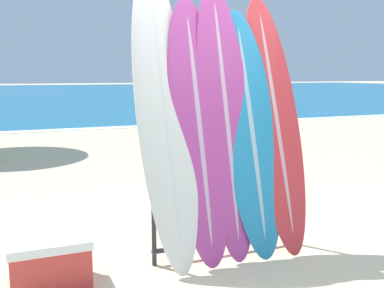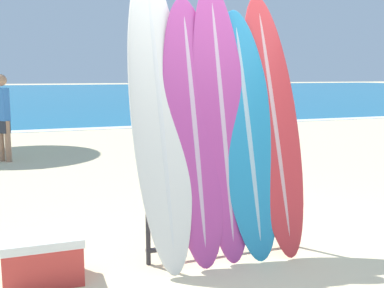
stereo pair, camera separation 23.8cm
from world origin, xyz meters
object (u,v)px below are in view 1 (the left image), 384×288
at_px(surfboard_rack, 226,203).
at_px(person_near_water, 144,102).
at_px(cooler_box, 50,262).
at_px(surfboard_slot_3, 250,131).
at_px(surfboard_slot_2, 226,119).
at_px(surfboard_slot_0, 165,113).
at_px(surfboard_slot_1, 199,129).
at_px(surfboard_slot_4, 275,121).

distance_m(surfboard_rack, person_near_water, 7.98).
bearing_deg(cooler_box, person_near_water, 68.66).
height_order(surfboard_rack, person_near_water, person_near_water).
bearing_deg(surfboard_slot_3, surfboard_slot_2, 173.90).
height_order(surfboard_slot_0, surfboard_slot_1, surfboard_slot_0).
bearing_deg(surfboard_slot_4, surfboard_slot_1, -178.22).
bearing_deg(surfboard_slot_3, surfboard_slot_4, 7.62).
relative_size(surfboard_rack, surfboard_slot_2, 0.57).
bearing_deg(cooler_box, surfboard_slot_1, 4.43).
bearing_deg(surfboard_slot_0, cooler_box, -171.16).
bearing_deg(surfboard_slot_3, surfboard_rack, -170.74).
bearing_deg(cooler_box, surfboard_slot_0, 8.84).
bearing_deg(surfboard_rack, surfboard_slot_0, 168.45).
bearing_deg(person_near_water, surfboard_slot_4, -141.69).
relative_size(surfboard_slot_1, surfboard_slot_3, 1.04).
bearing_deg(person_near_water, cooler_box, -155.55).
bearing_deg(surfboard_slot_2, surfboard_slot_3, -6.10).
height_order(surfboard_slot_2, surfboard_slot_3, surfboard_slot_2).
xyz_separation_m(surfboard_slot_0, person_near_water, (2.08, 7.70, -0.38)).
relative_size(surfboard_slot_3, person_near_water, 1.34).
height_order(surfboard_slot_1, surfboard_slot_4, surfboard_slot_4).
distance_m(surfboard_slot_4, cooler_box, 2.28).
relative_size(surfboard_slot_4, cooler_box, 3.91).
height_order(surfboard_slot_0, surfboard_slot_3, surfboard_slot_0).
xyz_separation_m(surfboard_slot_3, cooler_box, (-1.77, -0.09, -0.91)).
bearing_deg(surfboard_rack, surfboard_slot_2, 75.05).
xyz_separation_m(surfboard_rack, surfboard_slot_1, (-0.25, 0.05, 0.68)).
distance_m(surfboard_slot_3, surfboard_slot_4, 0.29).
xyz_separation_m(surfboard_rack, surfboard_slot_2, (0.02, 0.07, 0.75)).
relative_size(surfboard_slot_4, person_near_water, 1.43).
bearing_deg(surfboard_slot_4, surfboard_rack, -171.60).
relative_size(surfboard_rack, surfboard_slot_0, 0.54).
xyz_separation_m(surfboard_slot_1, cooler_box, (-1.27, -0.10, -0.95)).
relative_size(surfboard_slot_1, person_near_water, 1.39).
bearing_deg(cooler_box, surfboard_slot_2, 4.11).
bearing_deg(surfboard_slot_4, cooler_box, -176.58).
distance_m(surfboard_slot_0, surfboard_slot_3, 0.81).
distance_m(surfboard_slot_0, person_near_water, 7.99).
bearing_deg(cooler_box, surfboard_slot_3, 2.75).
xyz_separation_m(surfboard_slot_1, surfboard_slot_3, (0.50, -0.01, -0.04)).
height_order(surfboard_slot_1, cooler_box, surfboard_slot_1).
relative_size(surfboard_rack, surfboard_slot_3, 0.63).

